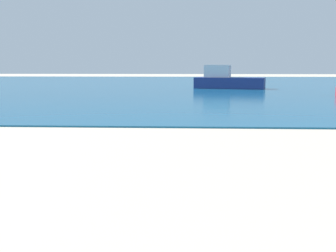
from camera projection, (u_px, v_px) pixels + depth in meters
water at (189, 85)px, 42.66m from camera, size 160.00×60.00×0.06m
boat_far at (227, 80)px, 34.72m from camera, size 6.29×3.45×2.04m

